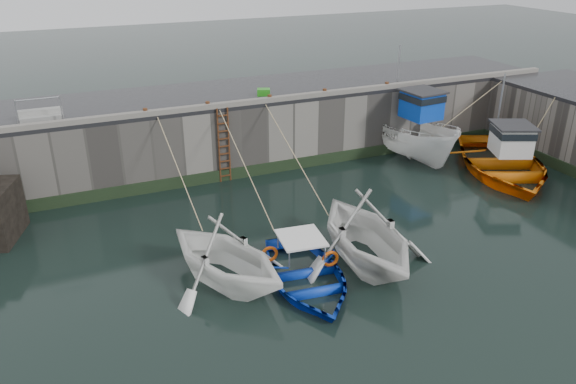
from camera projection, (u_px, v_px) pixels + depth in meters
name	position (u px, v px, depth m)	size (l,w,h in m)	color
ground	(395.00, 293.00, 16.39)	(120.00, 120.00, 0.00)	black
quay_back	(248.00, 125.00, 26.21)	(30.00, 5.00, 3.00)	slate
road_back	(247.00, 91.00, 25.56)	(30.00, 5.00, 0.16)	black
kerb_back	(266.00, 100.00, 23.53)	(30.00, 0.30, 0.20)	slate
algae_back	(269.00, 168.00, 24.61)	(30.00, 0.08, 0.50)	black
ladder	(224.00, 146.00, 23.29)	(0.51, 0.08, 3.20)	#3F1E0F
boat_near_white	(226.00, 282.00, 16.91)	(4.03, 4.67, 2.46)	white
boat_near_white_rope	(185.00, 214.00, 21.08)	(0.04, 5.62, 3.10)	tan
boat_near_blue	(306.00, 282.00, 16.89)	(3.35, 4.69, 0.97)	#0B32B1
boat_near_blue_rope	(245.00, 209.00, 21.47)	(0.04, 6.50, 3.10)	tan
boat_near_blacktrim	(364.00, 262.00, 17.94)	(4.46, 5.16, 2.72)	silver
boat_near_blacktrim_rope	(296.00, 198.00, 22.40)	(0.04, 6.23, 3.10)	tan
boat_far_white	(410.00, 135.00, 26.34)	(2.84, 6.27, 5.35)	white
boat_far_orange	(502.00, 163.00, 24.61)	(7.42, 8.48, 4.46)	orange
fish_crate	(264.00, 92.00, 24.57)	(0.56, 0.43, 0.29)	#26911A
railing	(40.00, 115.00, 21.23)	(1.60, 1.05, 1.00)	#A5A8AD
bollard_a	(145.00, 112.00, 21.78)	(0.18, 0.18, 0.28)	#3F1E0F
bollard_b	(208.00, 105.00, 22.69)	(0.18, 0.18, 0.28)	#3F1E0F
bollard_c	(270.00, 98.00, 23.66)	(0.18, 0.18, 0.28)	#3F1E0F
bollard_d	(325.00, 92.00, 24.61)	(0.18, 0.18, 0.28)	#3F1E0F
bollard_e	(387.00, 85.00, 25.77)	(0.18, 0.18, 0.28)	#3F1E0F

